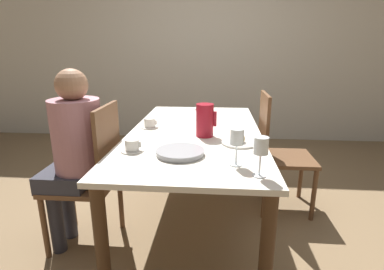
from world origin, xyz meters
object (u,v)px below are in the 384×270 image
teacup_across (150,124)px  teacup_near_person (132,146)px  person_seated (73,147)px  wine_glass_juice (261,148)px  chair_person_side (93,174)px  chair_opposite (277,150)px  red_pitcher (205,120)px  bread_plate (239,141)px  wine_glass_water (237,139)px  serving_tray (180,152)px

teacup_across → teacup_near_person: bearing=-88.5°
person_seated → wine_glass_juice: person_seated is taller
chair_person_side → teacup_across: chair_person_side is taller
teacup_near_person → wine_glass_juice: bearing=-23.0°
chair_opposite → red_pitcher: size_ratio=4.37×
teacup_across → person_seated: bearing=-132.4°
chair_opposite → bread_plate: size_ratio=4.35×
bread_plate → red_pitcher: bearing=145.4°
wine_glass_water → serving_tray: size_ratio=0.70×
bread_plate → chair_opposite: bearing=56.5°
chair_person_side → bread_plate: 0.97m
chair_person_side → teacup_near_person: bearing=-113.1°
red_pitcher → wine_glass_water: size_ratio=1.15×
chair_opposite → teacup_near_person: bearing=-53.5°
wine_glass_juice → bread_plate: wine_glass_juice is taller
chair_opposite → serving_tray: (-0.69, -0.76, 0.23)m
teacup_across → serving_tray: bearing=-62.4°
red_pitcher → teacup_across: 0.47m
chair_opposite → wine_glass_juice: bearing=-15.9°
chair_person_side → serving_tray: 0.66m
chair_person_side → bread_plate: chair_person_side is taller
bread_plate → serving_tray: bearing=-146.2°
teacup_across → bread_plate: (0.64, -0.34, -0.01)m
wine_glass_water → teacup_near_person: size_ratio=1.41×
chair_person_side → teacup_across: bearing=-37.0°
wine_glass_juice → teacup_across: bearing=130.5°
red_pitcher → person_seated: bearing=-163.4°
chair_opposite → bread_plate: chair_opposite is taller
chair_opposite → person_seated: person_seated is taller
person_seated → wine_glass_juice: size_ratio=6.22×
chair_opposite → red_pitcher: bearing=-56.5°
chair_person_side → red_pitcher: chair_person_side is taller
chair_person_side → wine_glass_juice: bearing=-113.0°
chair_opposite → serving_tray: size_ratio=3.53×
chair_opposite → person_seated: bearing=-65.9°
chair_person_side → person_seated: person_seated is taller
wine_glass_juice → teacup_near_person: bearing=157.0°
red_pitcher → serving_tray: (-0.12, -0.38, -0.10)m
red_pitcher → chair_opposite: bearing=33.5°
teacup_across → bread_plate: size_ratio=0.62×
bread_plate → wine_glass_juice: bearing=-82.7°
red_pitcher → teacup_near_person: bearing=-139.7°
serving_tray → teacup_near_person: bearing=172.3°
serving_tray → chair_opposite: bearing=47.6°
person_seated → teacup_near_person: (0.41, -0.10, 0.05)m
teacup_across → bread_plate: bearing=-28.1°
wine_glass_juice → bread_plate: 0.50m
person_seated → wine_glass_water: (0.99, -0.26, 0.16)m
chair_opposite → red_pitcher: 0.76m
teacup_across → wine_glass_water: bearing=-49.2°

